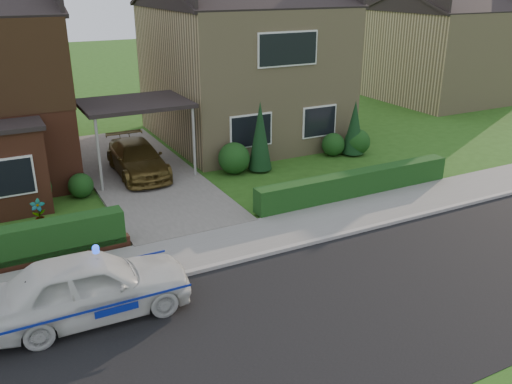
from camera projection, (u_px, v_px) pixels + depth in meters
ground at (289, 328)px, 11.42m from camera, size 120.00×120.00×0.00m
road at (289, 328)px, 11.42m from camera, size 60.00×6.00×0.02m
kerb at (228, 263)px, 13.92m from camera, size 60.00×0.16×0.12m
sidewalk at (212, 247)px, 14.78m from camera, size 60.00×2.00×0.10m
driveway at (140, 172)px, 20.47m from camera, size 3.80×12.00×0.12m
house_right at (241, 56)px, 24.12m from camera, size 7.50×8.06×7.25m
carport_link at (134, 105)px, 19.48m from camera, size 3.80×3.00×2.77m
hedge_right at (355, 197)px, 18.33m from camera, size 7.50×0.55×0.80m
shrub_left_mid at (30, 190)px, 17.12m from camera, size 1.32×1.32×1.32m
shrub_left_near at (81, 186)px, 18.15m from camera, size 0.84×0.84×0.84m
shrub_right_near at (234, 158)px, 20.33m from camera, size 1.20×1.20×1.20m
shrub_right_mid at (333, 144)px, 22.44m from camera, size 0.96×0.96×0.96m
shrub_right_far at (357, 142)px, 22.60m from camera, size 1.08×1.08×1.08m
conifer_a at (260, 138)px, 20.34m from camera, size 0.90×0.90×2.60m
conifer_b at (354, 129)px, 22.31m from camera, size 0.90×0.90×2.20m
neighbour_right at (440, 56)px, 32.28m from camera, size 6.50×7.00×5.20m
police_car at (90, 286)px, 11.60m from camera, size 3.95×4.33×1.63m
driveway_car at (137, 158)px, 19.93m from camera, size 1.77×4.14×1.19m
potted_plant_a at (39, 213)px, 16.04m from camera, size 0.48×0.38×0.81m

